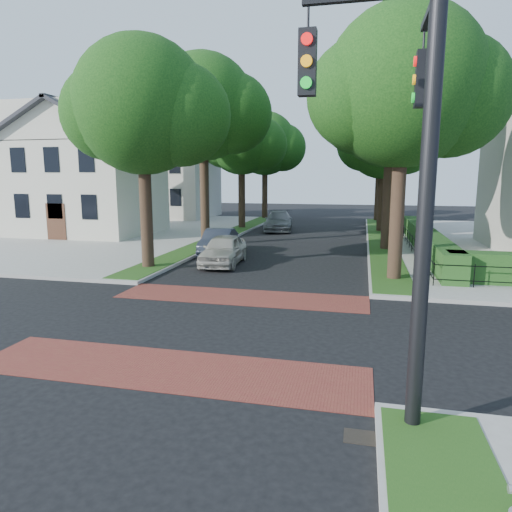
{
  "coord_description": "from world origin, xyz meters",
  "views": [
    {
      "loc": [
        4.14,
        -12.18,
        4.29
      ],
      "look_at": [
        0.64,
        2.8,
        1.6
      ],
      "focal_mm": 32.0,
      "sensor_mm": 36.0,
      "label": 1
    }
  ],
  "objects_px": {
    "parked_car_rear": "(279,221)",
    "parked_car_middle": "(218,242)",
    "parked_car_front": "(224,250)",
    "traffic_signal": "(414,150)"
  },
  "relations": [
    {
      "from": "parked_car_front",
      "to": "parked_car_rear",
      "type": "distance_m",
      "value": 14.72
    },
    {
      "from": "traffic_signal",
      "to": "parked_car_rear",
      "type": "xyz_separation_m",
      "value": [
        -7.26,
        28.09,
        -3.94
      ]
    },
    {
      "from": "parked_car_front",
      "to": "parked_car_rear",
      "type": "relative_size",
      "value": 0.83
    },
    {
      "from": "traffic_signal",
      "to": "parked_car_front",
      "type": "height_order",
      "value": "traffic_signal"
    },
    {
      "from": "traffic_signal",
      "to": "parked_car_middle",
      "type": "xyz_separation_m",
      "value": [
        -8.49,
        16.2,
        -4.0
      ]
    },
    {
      "from": "parked_car_rear",
      "to": "parked_car_middle",
      "type": "bearing_deg",
      "value": -103.31
    },
    {
      "from": "parked_car_middle",
      "to": "parked_car_rear",
      "type": "relative_size",
      "value": 0.81
    },
    {
      "from": "parked_car_middle",
      "to": "parked_car_rear",
      "type": "height_order",
      "value": "parked_car_rear"
    },
    {
      "from": "traffic_signal",
      "to": "parked_car_rear",
      "type": "height_order",
      "value": "traffic_signal"
    },
    {
      "from": "parked_car_front",
      "to": "parked_car_middle",
      "type": "xyz_separation_m",
      "value": [
        -1.17,
        2.83,
        -0.04
      ]
    }
  ]
}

